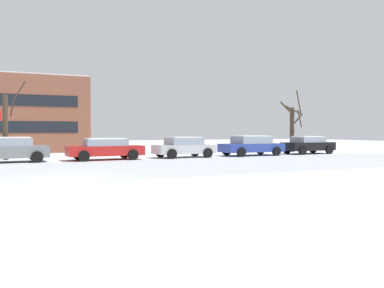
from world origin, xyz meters
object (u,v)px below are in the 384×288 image
Objects in this scene: parked_car_gray at (11,149)px; parked_car_black at (308,145)px; parked_car_silver at (184,147)px; parked_car_red at (105,149)px; parked_car_blue at (251,145)px.

parked_car_gray reaches higher than parked_car_black.
parked_car_silver is at bearing -0.51° from parked_car_gray.
parked_car_red is at bearing -1.88° from parked_car_gray.
parked_car_red is 15.66m from parked_car_black.
parked_car_black reaches higher than parked_car_red.
parked_car_gray is at bearing 179.44° from parked_car_blue.
parked_car_red is at bearing -179.41° from parked_car_black.
parked_car_gray is 0.86× the size of parked_car_blue.
parked_car_black is (10.44, 0.08, -0.00)m from parked_car_silver.
parked_car_silver is (10.44, -0.09, -0.03)m from parked_car_gray.
parked_car_gray is 5.22m from parked_car_red.
parked_car_red is 1.09× the size of parked_car_black.
parked_car_black is (5.22, 0.15, -0.03)m from parked_car_blue.
parked_car_black is (15.66, 0.16, 0.02)m from parked_car_red.
parked_car_blue reaches higher than parked_car_silver.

